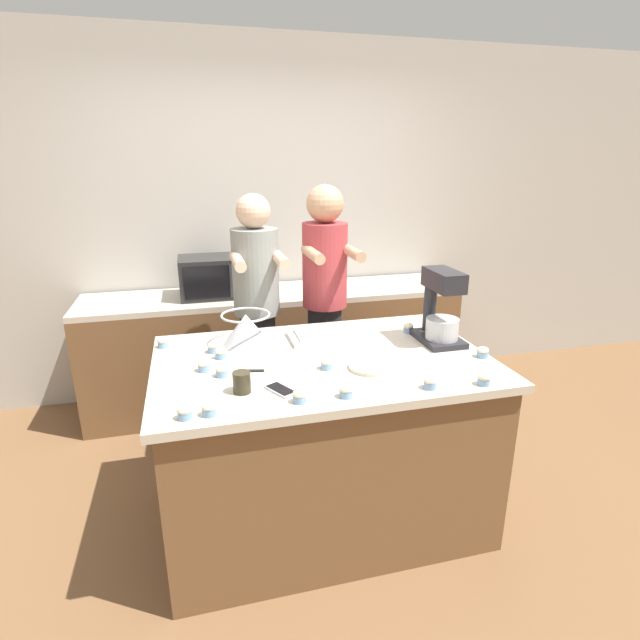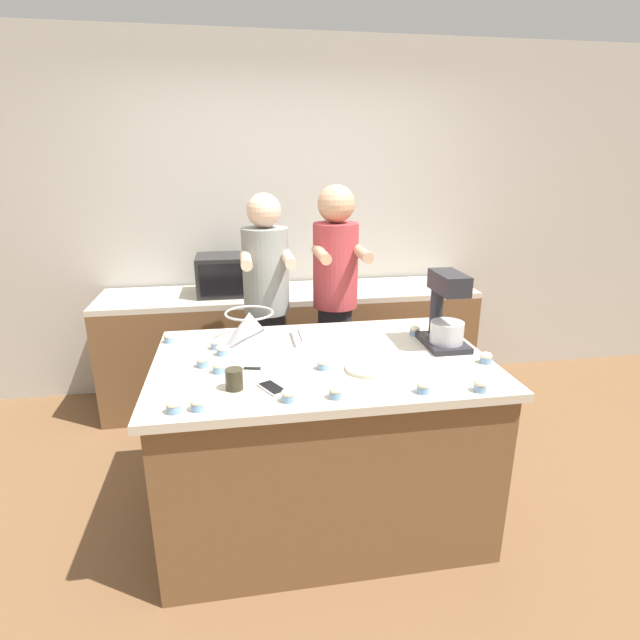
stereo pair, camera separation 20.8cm
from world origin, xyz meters
name	(u,v)px [view 2 (the right image)]	position (x,y,z in m)	size (l,w,h in m)	color
ground_plane	(322,511)	(0.00, 0.00, 0.00)	(16.00, 16.00, 0.00)	brown
back_wall	(285,222)	(0.00, 1.75, 1.35)	(10.00, 0.06, 2.70)	#B2ADA3
island_counter	(322,438)	(0.00, 0.00, 0.46)	(1.63, 1.06, 0.91)	brown
back_counter	(292,345)	(0.00, 1.40, 0.44)	(2.80, 0.60, 0.88)	brown
person_left	(267,317)	(-0.22, 0.76, 0.89)	(0.30, 0.48, 1.65)	#232328
person_right	(335,309)	(0.22, 0.76, 0.92)	(0.30, 0.48, 1.69)	#232328
stand_mixer	(445,314)	(0.66, 0.07, 1.08)	(0.20, 0.30, 0.39)	#232328
mixing_bowl	(250,326)	(-0.34, 0.29, 0.99)	(0.26, 0.26, 0.17)	#BCBCC1
baking_tray	(332,335)	(0.10, 0.27, 0.92)	(0.43, 0.23, 0.04)	#BCBCC1
microwave_oven	(228,275)	(-0.46, 1.40, 1.02)	(0.45, 0.35, 0.29)	black
cell_phone	(272,388)	(-0.27, -0.30, 0.91)	(0.13, 0.16, 0.01)	silver
drinking_glass	(234,379)	(-0.42, -0.27, 0.95)	(0.08, 0.08, 0.09)	#332D1E
small_plate	(369,368)	(0.19, -0.18, 0.92)	(0.22, 0.22, 0.02)	beige
knife	(264,369)	(-0.29, -0.09, 0.91)	(0.22, 0.07, 0.01)	#BCBCC1
cupcake_0	(218,367)	(-0.49, -0.09, 0.93)	(0.06, 0.06, 0.05)	#759EC6
cupcake_1	(173,406)	(-0.66, -0.44, 0.93)	(0.06, 0.06, 0.05)	#759EC6
cupcake_2	(480,385)	(0.60, -0.47, 0.93)	(0.06, 0.06, 0.05)	#759EC6
cupcake_3	(202,361)	(-0.57, -0.01, 0.93)	(0.06, 0.06, 0.05)	#759EC6
cupcake_4	(288,395)	(-0.21, -0.42, 0.93)	(0.06, 0.06, 0.05)	#759EC6
cupcake_5	(415,330)	(0.56, 0.24, 0.93)	(0.06, 0.06, 0.05)	#759EC6
cupcake_6	(323,364)	(-0.02, -0.13, 0.93)	(0.06, 0.06, 0.05)	#759EC6
cupcake_7	(169,337)	(-0.76, 0.35, 0.93)	(0.06, 0.06, 0.05)	#759EC6
cupcake_8	(222,350)	(-0.48, 0.12, 0.93)	(0.06, 0.06, 0.05)	#759EC6
cupcake_9	(197,404)	(-0.57, -0.44, 0.93)	(0.06, 0.06, 0.05)	#759EC6
cupcake_10	(216,344)	(-0.52, 0.21, 0.93)	(0.06, 0.06, 0.05)	#759EC6
cupcake_11	(486,358)	(0.76, -0.19, 0.93)	(0.06, 0.06, 0.05)	#759EC6
cupcake_12	(336,392)	(-0.02, -0.43, 0.93)	(0.06, 0.06, 0.05)	#759EC6
cupcake_13	(423,387)	(0.36, -0.44, 0.93)	(0.06, 0.06, 0.05)	#759EC6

